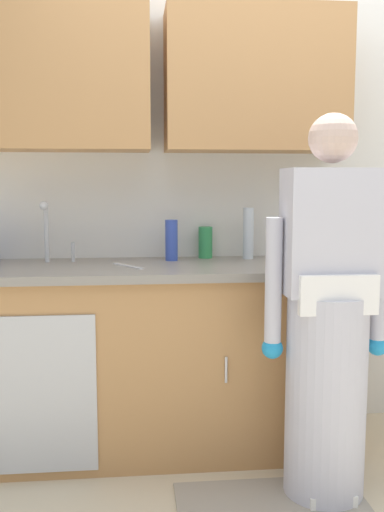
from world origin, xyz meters
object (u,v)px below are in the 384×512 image
(person_at_sink, at_px, (327,338))
(bottle_cleaner_spray, at_px, (205,242))
(sponge, at_px, (326,264))
(bottle_water_short, at_px, (171,240))
(cup_by_sink, at_px, (327,253))
(sink, at_px, (51,269))
(bottle_soap, at_px, (248,233))
(knife_on_counter, at_px, (128,266))

(person_at_sink, distance_m, bottle_cleaner_spray, 0.94)
(person_at_sink, distance_m, sponge, 0.46)
(bottle_water_short, xyz_separation_m, cup_by_sink, (0.78, -0.13, -0.06))
(sink, height_order, bottle_soap, sink)
(bottle_water_short, height_order, cup_by_sink, bottle_water_short)
(sink, distance_m, bottle_cleaner_spray, 0.82)
(bottle_soap, height_order, knife_on_counter, bottle_soap)
(bottle_cleaner_spray, bearing_deg, bottle_soap, -15.01)
(knife_on_counter, bearing_deg, bottle_cleaner_spray, -88.52)
(bottle_cleaner_spray, bearing_deg, bottle_water_short, -155.51)
(person_at_sink, bearing_deg, bottle_water_short, 131.75)
(person_at_sink, xyz_separation_m, cup_by_sink, (0.18, 0.55, 0.29))
(knife_on_counter, relative_size, sponge, 2.18)
(bottle_soap, bearing_deg, knife_on_counter, -160.29)
(bottle_cleaner_spray, height_order, knife_on_counter, bottle_cleaner_spray)
(person_at_sink, bearing_deg, sponge, 73.00)
(bottle_cleaner_spray, bearing_deg, sponge, -37.37)
(bottle_soap, bearing_deg, sink, -170.30)
(person_at_sink, height_order, bottle_cleaner_spray, person_at_sink)
(bottle_cleaner_spray, relative_size, knife_on_counter, 0.70)
(cup_by_sink, distance_m, sponge, 0.20)
(sink, distance_m, knife_on_counter, 0.38)
(bottle_water_short, distance_m, sponge, 0.79)
(sink, bearing_deg, bottle_water_short, 13.72)
(person_at_sink, relative_size, cup_by_sink, 17.73)
(cup_by_sink, relative_size, sponge, 0.83)
(cup_by_sink, xyz_separation_m, knife_on_counter, (-1.01, -0.07, -0.04))
(bottle_water_short, bearing_deg, knife_on_counter, -138.16)
(sponge, bearing_deg, sink, 172.40)
(bottle_soap, height_order, cup_by_sink, bottle_soap)
(person_at_sink, distance_m, cup_by_sink, 0.65)
(bottle_water_short, bearing_deg, sponge, -24.00)
(bottle_cleaner_spray, relative_size, bottle_soap, 0.62)
(bottle_soap, distance_m, sponge, 0.48)
(sink, relative_size, bottle_water_short, 2.36)
(bottle_cleaner_spray, relative_size, sponge, 1.53)
(sink, relative_size, cup_by_sink, 5.47)
(bottle_soap, bearing_deg, bottle_cleaner_spray, 164.99)
(person_at_sink, distance_m, bottle_water_short, 0.98)
(bottle_soap, distance_m, cup_by_sink, 0.42)
(person_at_sink, xyz_separation_m, sponge, (0.11, 0.36, 0.26))
(bottle_soap, relative_size, sponge, 2.47)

